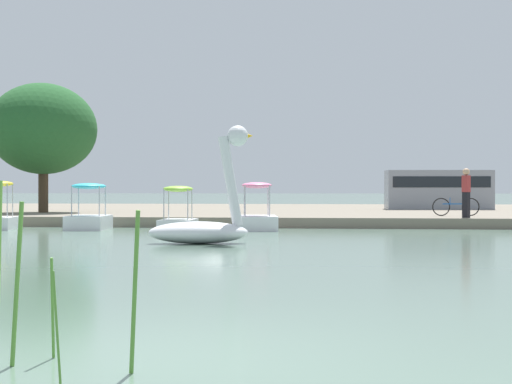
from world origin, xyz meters
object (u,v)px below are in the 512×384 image
(swan_boat, at_px, (204,220))
(person_on_path, at_px, (466,191))
(pedal_boat_lime, at_px, (178,217))
(parked_van, at_px, (438,188))
(bicycle_parked, at_px, (456,207))
(tree_broadleaf_left, at_px, (43,129))
(pedal_boat_pink, at_px, (257,217))
(pedal_boat_cyan, at_px, (89,216))

(swan_boat, relative_size, person_on_path, 1.73)
(pedal_boat_lime, bearing_deg, parked_van, 57.46)
(pedal_boat_lime, distance_m, person_on_path, 9.97)
(person_on_path, relative_size, bicycle_parked, 0.98)
(tree_broadleaf_left, bearing_deg, bicycle_parked, -9.07)
(pedal_boat_pink, bearing_deg, person_on_path, 18.91)
(pedal_boat_lime, bearing_deg, pedal_boat_pink, 6.42)
(swan_boat, distance_m, person_on_path, 12.28)
(pedal_boat_pink, height_order, tree_broadleaf_left, tree_broadleaf_left)
(pedal_boat_pink, xyz_separation_m, bicycle_parked, (6.83, 4.30, 0.26))
(person_on_path, bearing_deg, pedal_boat_pink, -161.09)
(pedal_boat_cyan, relative_size, tree_broadleaf_left, 0.37)
(person_on_path, bearing_deg, parked_van, 90.04)
(pedal_boat_pink, relative_size, pedal_boat_lime, 1.18)
(swan_boat, distance_m, tree_broadleaf_left, 17.44)
(pedal_boat_lime, height_order, pedal_boat_cyan, pedal_boat_cyan)
(pedal_boat_cyan, distance_m, bicycle_parked, 13.25)
(parked_van, bearing_deg, tree_broadleaf_left, -155.28)
(person_on_path, distance_m, bicycle_parked, 2.00)
(pedal_boat_pink, distance_m, pedal_boat_cyan, 5.61)
(tree_broadleaf_left, relative_size, bicycle_parked, 3.57)
(pedal_boat_cyan, relative_size, parked_van, 0.44)
(bicycle_parked, bearing_deg, person_on_path, -84.99)
(swan_boat, xyz_separation_m, pedal_boat_lime, (-2.15, 7.09, -0.16))
(pedal_boat_pink, bearing_deg, pedal_boat_lime, -173.58)
(pedal_boat_lime, distance_m, parked_van, 17.79)
(pedal_boat_cyan, distance_m, person_on_path, 12.90)
(pedal_boat_pink, xyz_separation_m, tree_broadleaf_left, (-9.81, 6.96, 3.40))
(swan_boat, relative_size, pedal_boat_pink, 1.17)
(pedal_boat_pink, distance_m, person_on_path, 7.44)
(person_on_path, bearing_deg, swan_boat, -127.19)
(pedal_boat_pink, distance_m, parked_van, 16.29)
(pedal_boat_lime, relative_size, parked_van, 0.42)
(pedal_boat_cyan, bearing_deg, tree_broadleaf_left, 120.18)
(parked_van, bearing_deg, bicycle_parked, -90.87)
(pedal_boat_pink, relative_size, person_on_path, 1.47)
(pedal_boat_cyan, bearing_deg, pedal_boat_pink, 2.84)
(tree_broadleaf_left, bearing_deg, parked_van, 24.72)
(pedal_boat_pink, bearing_deg, swan_boat, -93.25)
(pedal_boat_lime, bearing_deg, pedal_boat_cyan, 179.79)
(person_on_path, xyz_separation_m, bicycle_parked, (-0.17, 1.91, -0.58))
(tree_broadleaf_left, distance_m, bicycle_parked, 17.14)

